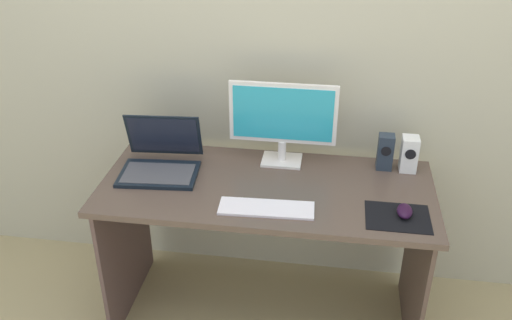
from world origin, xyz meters
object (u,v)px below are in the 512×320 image
object	(u,v)px
keyboard_external	(266,208)
laptop	(160,161)
speaker_right	(409,154)
mouse	(405,211)
monitor	(283,119)
speaker_near_monitor	(385,152)

from	to	relation	value
keyboard_external	laptop	bearing A→B (deg)	152.12
speaker_right	mouse	distance (m)	0.38
monitor	keyboard_external	size ratio (longest dim) A/B	1.26
speaker_right	monitor	bearing A→B (deg)	-179.15
keyboard_external	speaker_near_monitor	bearing A→B (deg)	37.78
speaker_right	keyboard_external	xyz separation A→B (m)	(-0.58, -0.41, -0.08)
speaker_near_monitor	laptop	bearing A→B (deg)	-170.39
monitor	speaker_near_monitor	xyz separation A→B (m)	(0.46, 0.01, -0.13)
laptop	keyboard_external	world-z (taller)	laptop
monitor	speaker_right	xyz separation A→B (m)	(0.56, 0.01, -0.13)
monitor	mouse	distance (m)	0.66
monitor	keyboard_external	world-z (taller)	monitor
monitor	laptop	distance (m)	0.57
keyboard_external	mouse	distance (m)	0.54
laptop	keyboard_external	bearing A→B (deg)	-25.31
speaker_near_monitor	mouse	xyz separation A→B (m)	(0.06, -0.37, -0.06)
mouse	laptop	bearing A→B (deg)	173.01
mouse	speaker_near_monitor	bearing A→B (deg)	103.43
speaker_right	keyboard_external	distance (m)	0.71
speaker_near_monitor	mouse	size ratio (longest dim) A/B	1.64
speaker_right	mouse	bearing A→B (deg)	-96.48
speaker_right	mouse	size ratio (longest dim) A/B	1.60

